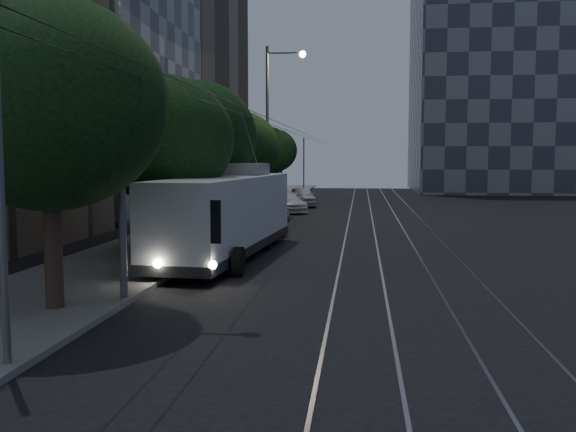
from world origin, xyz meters
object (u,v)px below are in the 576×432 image
Objects in this scene: trolleybus at (227,215)px; car_white_d at (302,197)px; car_white_b at (285,202)px; car_white_c at (286,202)px; streetlamp_far at (274,115)px; streetlamp_near at (134,92)px; pickup_silver at (261,218)px; car_white_a at (276,209)px.

trolleybus is 26.04m from car_white_d.
car_white_b is 1.26× the size of car_white_c.
streetlamp_far reaches higher than car_white_d.
streetlamp_near is at bearing -105.51° from car_white_d.
trolleybus is 21.05m from car_white_c.
pickup_silver is 1.38× the size of car_white_c.
streetlamp_far is (-0.47, 2.71, 6.00)m from car_white_a.
streetlamp_near is at bearing -90.06° from streetlamp_far.
streetlamp_far is (0.03, 26.23, 1.09)m from streetlamp_near.
car_white_a is at bearing 95.14° from trolleybus.
car_white_d is at bearing 72.89° from car_white_a.
car_white_b reaches higher than car_white_c.
streetlamp_near reaches higher than car_white_b.
car_white_c is 0.44× the size of streetlamp_near.
trolleybus is 18.91m from streetlamp_far.
streetlamp_far reaches higher than car_white_a.
car_white_c is 29.43m from streetlamp_near.
streetlamp_far reaches higher than pickup_silver.
car_white_a is at bearing -107.25° from car_white_d.
streetlamp_far is (-0.71, 10.00, 5.86)m from pickup_silver.
pickup_silver reaches higher than car_white_a.
car_white_d reaches higher than car_white_b.
car_white_d reaches higher than car_white_a.
car_white_a is 5.00m from car_white_b.
trolleybus is 2.41× the size of car_white_b.
pickup_silver is at bearing -113.01° from car_white_b.
pickup_silver is 16.93m from streetlamp_near.
car_white_c is (0.03, 0.50, -0.07)m from car_white_b.
trolleybus is at bearing 85.01° from streetlamp_near.
car_white_c is at bearing 76.31° from car_white_a.
pickup_silver is 11.61m from streetlamp_far.
car_white_d is (0.45, 17.79, 0.01)m from pickup_silver.
trolleybus is 20.54m from car_white_b.
streetlamp_near is (-1.18, -34.02, 4.75)m from car_white_d.
pickup_silver is 12.79m from car_white_c.
streetlamp_far reaches higher than streetlamp_near.
trolleybus is 3.04× the size of car_white_c.
streetlamp_near is (-0.74, -16.23, 4.77)m from pickup_silver.
pickup_silver is 1.50× the size of car_white_a.
trolleybus is at bearing -113.56° from car_white_b.
streetlamp_far reaches higher than car_white_b.
car_white_b is 0.45× the size of streetlamp_far.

